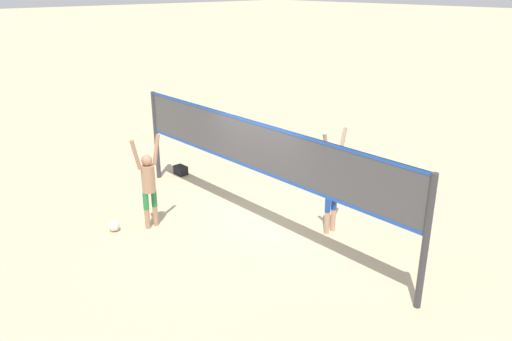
{
  "coord_description": "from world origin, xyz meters",
  "views": [
    {
      "loc": [
        7.12,
        -6.51,
        4.95
      ],
      "look_at": [
        0.0,
        0.0,
        1.28
      ],
      "focal_mm": 35.0,
      "sensor_mm": 36.0,
      "label": 1
    }
  ],
  "objects_px": {
    "volleyball_net": "(256,154)",
    "gear_bag": "(181,170)",
    "player_spiker": "(148,181)",
    "volleyball": "(114,226)",
    "player_blocker": "(332,180)"
  },
  "relations": [
    {
      "from": "player_blocker",
      "to": "gear_bag",
      "type": "relative_size",
      "value": 6.07
    },
    {
      "from": "player_blocker",
      "to": "volleyball",
      "type": "distance_m",
      "value": 4.67
    },
    {
      "from": "volleyball_net",
      "to": "gear_bag",
      "type": "distance_m",
      "value": 4.01
    },
    {
      "from": "player_blocker",
      "to": "player_spiker",
      "type": "bearing_deg",
      "value": -46.07
    },
    {
      "from": "volleyball_net",
      "to": "gear_bag",
      "type": "xyz_separation_m",
      "value": [
        -3.67,
        0.56,
        -1.53
      ]
    },
    {
      "from": "player_spiker",
      "to": "gear_bag",
      "type": "height_order",
      "value": "player_spiker"
    },
    {
      "from": "player_blocker",
      "to": "volleyball",
      "type": "height_order",
      "value": "player_blocker"
    },
    {
      "from": "player_blocker",
      "to": "gear_bag",
      "type": "distance_m",
      "value": 5.04
    },
    {
      "from": "volleyball",
      "to": "gear_bag",
      "type": "distance_m",
      "value": 3.45
    },
    {
      "from": "player_spiker",
      "to": "volleyball",
      "type": "xyz_separation_m",
      "value": [
        -0.36,
        -0.7,
        -0.94
      ]
    },
    {
      "from": "player_blocker",
      "to": "volleyball",
      "type": "bearing_deg",
      "value": -42.92
    },
    {
      "from": "gear_bag",
      "to": "volleyball",
      "type": "bearing_deg",
      "value": -58.3
    },
    {
      "from": "player_blocker",
      "to": "volleyball",
      "type": "xyz_separation_m",
      "value": [
        -3.1,
        -3.33,
        -1.07
      ]
    },
    {
      "from": "player_spiker",
      "to": "gear_bag",
      "type": "bearing_deg",
      "value": 44.2
    },
    {
      "from": "player_blocker",
      "to": "gear_bag",
      "type": "bearing_deg",
      "value": -85.36
    }
  ]
}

